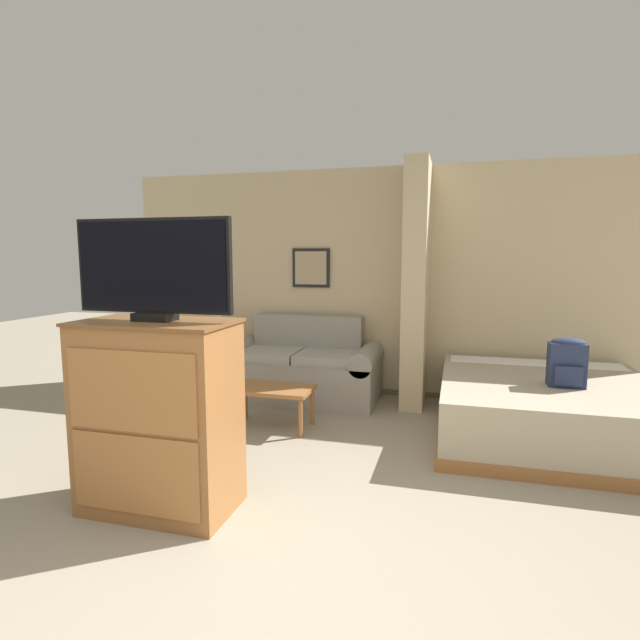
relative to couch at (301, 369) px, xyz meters
The scene contains 11 objects.
ground_plane 3.50m from the couch, 74.85° to the right, with size 20.00×20.00×0.00m, color gray.
wall_back 1.40m from the couch, 28.09° to the left, with size 6.32×0.16×2.60m.
wall_partition_pillar 1.58m from the couch, ahead, with size 0.24×0.63×2.60m.
couch is the anchor object (origin of this frame).
coffee_table 1.00m from the couch, 88.61° to the right, with size 0.77×0.45×0.39m.
side_table 1.04m from the couch, behind, with size 0.45×0.45×0.52m.
table_lamp 1.15m from the couch, behind, with size 0.36×0.36×0.46m.
tv_dresser 2.63m from the couch, 92.42° to the right, with size 0.97×0.55×1.21m.
tv 2.87m from the couch, 92.42° to the right, with size 1.03×0.16×0.62m.
bed 2.54m from the couch, 13.72° to the right, with size 1.82×1.98×0.53m.
backpack 2.73m from the couch, 17.46° to the right, with size 0.29×0.20×0.41m.
Camera 1 is at (0.76, -1.91, 1.61)m, focal length 28.00 mm.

